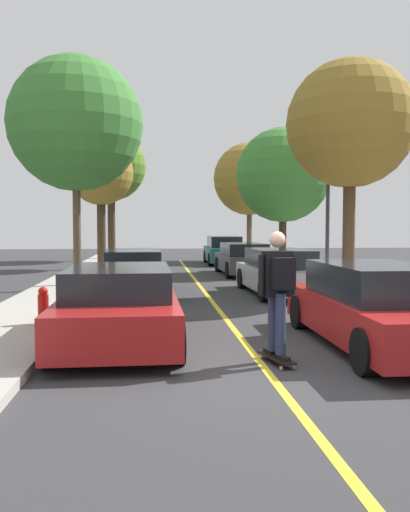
% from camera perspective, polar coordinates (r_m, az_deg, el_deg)
% --- Properties ---
extents(ground, '(80.00, 80.00, 0.00)m').
position_cam_1_polar(ground, '(7.53, 6.58, -12.08)').
color(ground, '#353538').
extents(center_line, '(0.12, 39.20, 0.01)m').
position_cam_1_polar(center_line, '(11.38, 2.32, -6.82)').
color(center_line, gold).
rests_on(center_line, ground).
extents(parked_car_left_nearest, '(2.04, 4.38, 1.29)m').
position_cam_1_polar(parked_car_left_nearest, '(9.18, -9.11, -5.24)').
color(parked_car_left_nearest, maroon).
rests_on(parked_car_left_nearest, ground).
extents(parked_car_left_near, '(1.92, 4.33, 1.30)m').
position_cam_1_polar(parked_car_left_near, '(15.49, -7.66, -1.75)').
color(parked_car_left_near, black).
rests_on(parked_car_left_near, ground).
extents(parked_car_right_nearest, '(1.93, 4.70, 1.36)m').
position_cam_1_polar(parked_car_right_nearest, '(9.27, 17.79, -5.15)').
color(parked_car_right_nearest, maroon).
rests_on(parked_car_right_nearest, ground).
extents(parked_car_right_near, '(1.91, 4.52, 1.31)m').
position_cam_1_polar(parked_car_right_near, '(15.73, 7.89, -1.70)').
color(parked_car_right_near, '#B7B7BC').
rests_on(parked_car_right_near, ground).
extents(parked_car_right_far, '(1.92, 4.42, 1.29)m').
position_cam_1_polar(parked_car_right_far, '(21.81, 4.10, -0.33)').
color(parked_car_right_far, '#38383D').
rests_on(parked_car_right_far, ground).
extents(parked_car_right_farthest, '(1.90, 4.17, 1.46)m').
position_cam_1_polar(parked_car_right_farthest, '(27.79, 2.00, 0.58)').
color(parked_car_right_farthest, '#196066').
rests_on(parked_car_right_farthest, ground).
extents(street_tree_left_nearest, '(4.17, 4.17, 7.10)m').
position_cam_1_polar(street_tree_left_nearest, '(17.58, -13.63, 13.49)').
color(street_tree_left_nearest, brown).
rests_on(street_tree_left_nearest, sidewalk_left).
extents(street_tree_left_near, '(2.99, 2.99, 5.79)m').
position_cam_1_polar(street_tree_left_near, '(25.36, -11.04, 8.59)').
color(street_tree_left_near, '#3D2D1E').
rests_on(street_tree_left_near, sidewalk_left).
extents(street_tree_left_far, '(3.98, 3.98, 7.27)m').
position_cam_1_polar(street_tree_left_far, '(31.44, -10.00, 9.37)').
color(street_tree_left_far, '#3D2D1E').
rests_on(street_tree_left_far, sidewalk_left).
extents(street_tree_right_nearest, '(3.54, 3.54, 6.45)m').
position_cam_1_polar(street_tree_right_nearest, '(15.76, 15.23, 13.36)').
color(street_tree_right_nearest, '#4C3823').
rests_on(street_tree_right_nearest, sidewalk_right).
extents(street_tree_right_near, '(3.97, 3.97, 5.98)m').
position_cam_1_polar(street_tree_right_near, '(22.96, 8.32, 8.51)').
color(street_tree_right_near, '#3D2D1E').
rests_on(street_tree_right_near, sidewalk_right).
extents(street_tree_right_far, '(4.10, 4.10, 6.56)m').
position_cam_1_polar(street_tree_right_far, '(30.69, 4.77, 8.17)').
color(street_tree_right_far, brown).
rests_on(street_tree_right_far, sidewalk_right).
extents(fire_hydrant, '(0.20, 0.20, 0.70)m').
position_cam_1_polar(fire_hydrant, '(10.58, -16.86, -5.07)').
color(fire_hydrant, '#B2140F').
rests_on(fire_hydrant, sidewalk_left).
extents(streetlamp, '(0.36, 0.24, 4.89)m').
position_cam_1_polar(streetlamp, '(17.09, 12.96, 6.47)').
color(streetlamp, '#38383D').
rests_on(streetlamp, sidewalk_right).
extents(skateboard, '(0.40, 0.87, 0.10)m').
position_cam_1_polar(skateboard, '(7.92, 7.62, -10.68)').
color(skateboard, black).
rests_on(skateboard, ground).
extents(skateboarder, '(0.59, 0.70, 1.80)m').
position_cam_1_polar(skateboarder, '(7.71, 7.79, -3.18)').
color(skateboarder, black).
rests_on(skateboarder, skateboard).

